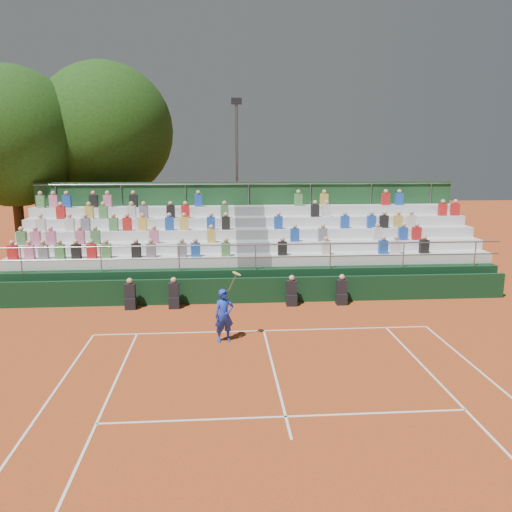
{
  "coord_description": "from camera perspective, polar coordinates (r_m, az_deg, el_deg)",
  "views": [
    {
      "loc": [
        -1.39,
        -15.5,
        5.7
      ],
      "look_at": [
        0.0,
        3.5,
        1.8
      ],
      "focal_mm": 35.0,
      "sensor_mm": 36.0,
      "label": 1
    }
  ],
  "objects": [
    {
      "name": "courtside_wall",
      "position": [
        19.46,
        0.06,
        -3.93
      ],
      "size": [
        20.0,
        0.15,
        1.0
      ],
      "primitive_type": "cube",
      "color": "black",
      "rests_on": "ground"
    },
    {
      "name": "tennis_player",
      "position": [
        15.47,
        -3.66,
        -6.78
      ],
      "size": [
        0.87,
        0.54,
        2.22
      ],
      "color": "#1A34C4",
      "rests_on": "ground"
    },
    {
      "name": "ground",
      "position": [
        16.57,
        0.9,
        -8.55
      ],
      "size": [
        90.0,
        90.0,
        0.0
      ],
      "primitive_type": "plane",
      "color": "#AD471C",
      "rests_on": "ground"
    },
    {
      "name": "grandstand",
      "position": [
        22.46,
        -0.64,
        -0.32
      ],
      "size": [
        20.0,
        5.2,
        4.4
      ],
      "color": "black",
      "rests_on": "ground"
    },
    {
      "name": "floodlight_mast",
      "position": [
        29.35,
        -2.2,
        10.37
      ],
      "size": [
        0.6,
        0.25,
        8.81
      ],
      "color": "gray",
      "rests_on": "ground"
    },
    {
      "name": "tree_east",
      "position": [
        28.74,
        -16.85,
        13.47
      ],
      "size": [
        7.23,
        7.23,
        10.52
      ],
      "color": "#332212",
      "rests_on": "ground"
    },
    {
      "name": "tree_west",
      "position": [
        28.16,
        -26.17,
        12.09
      ],
      "size": [
        6.9,
        6.9,
        9.99
      ],
      "color": "#332212",
      "rests_on": "ground"
    },
    {
      "name": "line_officials",
      "position": [
        18.99,
        -2.37,
        -4.41
      ],
      "size": [
        8.42,
        0.4,
        1.19
      ],
      "color": "black",
      "rests_on": "ground"
    }
  ]
}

